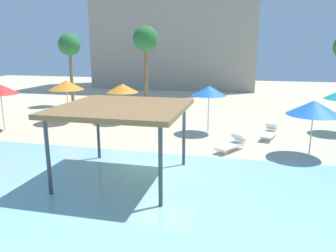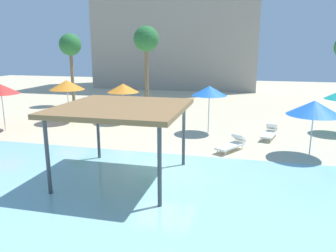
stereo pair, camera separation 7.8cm
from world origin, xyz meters
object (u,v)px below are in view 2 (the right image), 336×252
beach_umbrella_orange_2 (123,88)px  lounge_chair_2 (232,144)px  beach_umbrella_orange_6 (67,85)px  palm_tree_2 (70,46)px  palm_tree_0 (146,41)px  beach_umbrella_blue_3 (314,108)px  beach_umbrella_red_0 (1,89)px  lounge_chair_1 (270,133)px  shade_pavilion (122,110)px  beach_umbrella_blue_1 (209,91)px

beach_umbrella_orange_2 → lounge_chair_2: 9.33m
beach_umbrella_orange_6 → palm_tree_2: size_ratio=0.46×
palm_tree_0 → lounge_chair_2: bearing=-49.5°
beach_umbrella_blue_3 → beach_umbrella_orange_6: (-15.03, 4.03, 0.23)m
beach_umbrella_red_0 → beach_umbrella_orange_6: (2.66, 3.13, -0.02)m
beach_umbrella_orange_6 → lounge_chair_1: beach_umbrella_orange_6 is taller
beach_umbrella_orange_2 → beach_umbrella_orange_6: size_ratio=0.92×
beach_umbrella_orange_6 → lounge_chair_2: size_ratio=1.50×
beach_umbrella_orange_2 → beach_umbrella_blue_3: (11.32, -4.92, -0.02)m
shade_pavilion → palm_tree_0: (-3.01, 12.85, 2.75)m
beach_umbrella_blue_3 → lounge_chair_2: beach_umbrella_blue_3 is taller
beach_umbrella_blue_1 → beach_umbrella_orange_6: 9.80m
palm_tree_0 → lounge_chair_1: bearing=-30.7°
beach_umbrella_orange_2 → beach_umbrella_orange_6: 3.82m
beach_umbrella_blue_1 → palm_tree_2: (-13.02, 7.10, 2.60)m
shade_pavilion → palm_tree_2: 18.70m
palm_tree_2 → beach_umbrella_blue_1: bearing=-28.6°
beach_umbrella_red_0 → beach_umbrella_orange_6: bearing=49.7°
beach_umbrella_orange_6 → palm_tree_2: (-3.24, 6.46, 2.57)m
lounge_chair_1 → palm_tree_2: palm_tree_2 is taller
shade_pavilion → beach_umbrella_blue_3: size_ratio=1.75×
beach_umbrella_blue_3 → lounge_chair_2: (-3.65, 0.00, -2.01)m
beach_umbrella_orange_2 → lounge_chair_1: beach_umbrella_orange_2 is taller
beach_umbrella_orange_2 → beach_umbrella_blue_3: bearing=-23.5°
beach_umbrella_blue_1 → shade_pavilion: bearing=-106.3°
beach_umbrella_blue_1 → palm_tree_2: size_ratio=0.46×
beach_umbrella_blue_1 → beach_umbrella_orange_6: beach_umbrella_orange_6 is taller
beach_umbrella_blue_1 → palm_tree_2: palm_tree_2 is taller
beach_umbrella_orange_2 → beach_umbrella_blue_3: beach_umbrella_blue_3 is taller
palm_tree_2 → beach_umbrella_orange_6: bearing=-63.4°
lounge_chair_1 → beach_umbrella_orange_6: bearing=-80.6°
beach_umbrella_blue_1 → palm_tree_0: (-5.37, 4.77, 2.97)m
beach_umbrella_red_0 → palm_tree_0: (7.06, 7.26, 2.93)m
beach_umbrella_red_0 → palm_tree_2: palm_tree_2 is taller
shade_pavilion → palm_tree_0: palm_tree_0 is taller
shade_pavilion → beach_umbrella_orange_6: shade_pavilion is taller
beach_umbrella_orange_6 → beach_umbrella_red_0: bearing=-130.3°
beach_umbrella_red_0 → beach_umbrella_blue_3: 17.71m
lounge_chair_1 → palm_tree_0: (-8.95, 5.30, 5.19)m
beach_umbrella_blue_1 → beach_umbrella_blue_3: beach_umbrella_blue_1 is taller
beach_umbrella_blue_1 → beach_umbrella_orange_2: (-6.06, 1.53, -0.19)m
lounge_chair_1 → palm_tree_2: bearing=-100.2°
shade_pavilion → beach_umbrella_blue_3: shade_pavilion is taller
beach_umbrella_orange_2 → palm_tree_0: palm_tree_0 is taller
shade_pavilion → beach_umbrella_orange_2: (-3.70, 9.61, -0.41)m
beach_umbrella_blue_3 → palm_tree_0: size_ratio=0.40×
beach_umbrella_blue_1 → beach_umbrella_orange_6: size_ratio=0.98×
beach_umbrella_orange_2 → palm_tree_0: bearing=78.0°
beach_umbrella_blue_1 → beach_umbrella_blue_3: 6.26m
beach_umbrella_blue_1 → palm_tree_2: 15.06m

